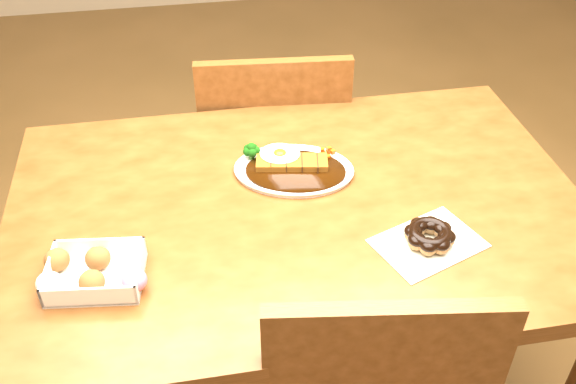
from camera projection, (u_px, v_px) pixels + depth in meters
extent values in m
cube|color=#532C10|center=(298.00, 210.00, 1.35)|extent=(1.20, 0.80, 0.04)
cylinder|color=#532C10|center=(82.00, 258.00, 1.77)|extent=(0.06, 0.06, 0.71)
cylinder|color=#532C10|center=(452.00, 214.00, 1.92)|extent=(0.06, 0.06, 0.71)
cube|color=#532C10|center=(271.00, 161.00, 2.00)|extent=(0.46, 0.46, 0.04)
cylinder|color=#532C10|center=(317.00, 182.00, 2.29)|extent=(0.04, 0.04, 0.41)
cylinder|color=#532C10|center=(221.00, 187.00, 2.27)|extent=(0.04, 0.04, 0.41)
cylinder|color=#532C10|center=(330.00, 247.00, 2.02)|extent=(0.04, 0.04, 0.41)
cylinder|color=#532C10|center=(222.00, 254.00, 2.00)|extent=(0.04, 0.04, 0.41)
cube|color=#532C10|center=(275.00, 129.00, 1.71)|extent=(0.40, 0.07, 0.40)
ellipsoid|color=white|center=(294.00, 170.00, 1.42)|extent=(0.30, 0.24, 0.01)
ellipsoid|color=black|center=(296.00, 171.00, 1.40)|extent=(0.25, 0.20, 0.01)
cube|color=#6B380C|center=(292.00, 163.00, 1.41)|extent=(0.16, 0.08, 0.02)
ellipsoid|color=white|center=(280.00, 154.00, 1.42)|extent=(0.10, 0.10, 0.01)
ellipsoid|color=#FFB214|center=(280.00, 153.00, 1.42)|extent=(0.03, 0.03, 0.02)
cube|color=white|center=(95.00, 271.00, 1.15)|extent=(0.18, 0.15, 0.04)
ellipsoid|color=beige|center=(49.00, 284.00, 1.12)|extent=(0.05, 0.05, 0.04)
ellipsoid|color=brown|center=(92.00, 282.00, 1.12)|extent=(0.05, 0.05, 0.04)
ellipsoid|color=pink|center=(134.00, 280.00, 1.13)|extent=(0.05, 0.05, 0.04)
ellipsoid|color=brown|center=(57.00, 260.00, 1.17)|extent=(0.05, 0.05, 0.04)
ellipsoid|color=brown|center=(98.00, 258.00, 1.17)|extent=(0.05, 0.05, 0.04)
cube|color=silver|center=(428.00, 243.00, 1.24)|extent=(0.24, 0.20, 0.00)
torus|color=olive|center=(429.00, 236.00, 1.23)|extent=(0.12, 0.12, 0.03)
torus|color=black|center=(430.00, 233.00, 1.22)|extent=(0.11, 0.11, 0.02)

